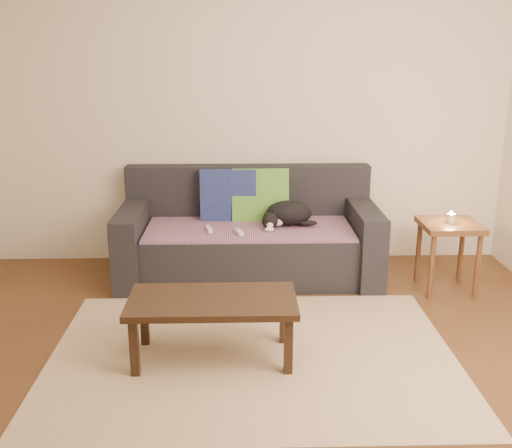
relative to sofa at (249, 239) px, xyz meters
name	(u,v)px	position (x,y,z in m)	size (l,w,h in m)	color
ground	(253,369)	(0.00, -1.57, -0.31)	(4.50, 4.50, 0.00)	brown
back_wall	(248,114)	(0.00, 0.43, 0.99)	(4.50, 0.04, 2.60)	beige
sofa	(249,239)	(0.00, 0.00, 0.00)	(2.10, 0.94, 0.87)	#232328
throw_blanket	(249,228)	(0.00, -0.09, 0.12)	(1.66, 0.74, 0.02)	#4C2D55
cushion_navy	(228,197)	(-0.17, 0.17, 0.32)	(0.47, 0.12, 0.47)	#11164C
cushion_green	(260,197)	(0.10, 0.17, 0.32)	(0.48, 0.12, 0.48)	#0D5436
cat	(287,214)	(0.32, -0.03, 0.23)	(0.46, 0.36, 0.20)	black
wii_remote_a	(239,232)	(-0.08, -0.27, 0.15)	(0.15, 0.04, 0.03)	white
wii_remote_b	(209,229)	(-0.32, -0.19, 0.15)	(0.15, 0.04, 0.03)	white
side_table	(449,234)	(1.55, -0.37, 0.14)	(0.44, 0.44, 0.55)	brown
candle	(451,218)	(1.55, -0.37, 0.28)	(0.06, 0.06, 0.09)	beige
rug	(253,356)	(0.00, -1.42, -0.30)	(2.50, 1.80, 0.01)	tan
coffee_table	(212,306)	(-0.24, -1.44, 0.04)	(1.01, 0.50, 0.40)	#302112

